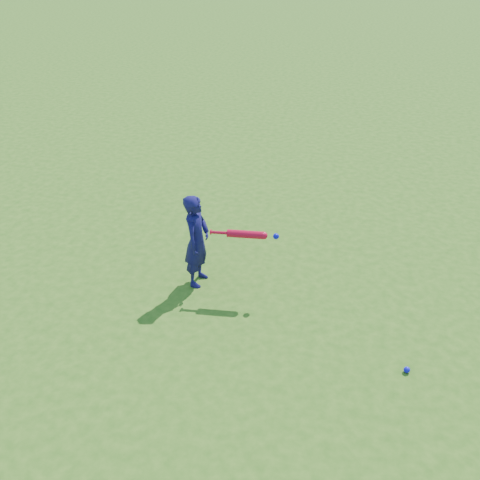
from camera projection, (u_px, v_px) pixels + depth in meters
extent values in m
plane|color=#325F16|center=(232.00, 261.00, 6.80)|extent=(80.00, 80.00, 0.00)
imported|color=#14104E|center=(197.00, 241.00, 6.13)|extent=(0.30, 0.43, 1.14)
sphere|color=#110DE7|center=(407.00, 370.00, 5.14)|extent=(0.06, 0.06, 0.06)
cylinder|color=red|center=(211.00, 232.00, 5.99)|extent=(0.02, 0.06, 0.06)
cylinder|color=red|center=(219.00, 233.00, 5.97)|extent=(0.20, 0.06, 0.04)
cylinder|color=red|center=(245.00, 234.00, 5.94)|extent=(0.42, 0.14, 0.09)
sphere|color=red|center=(264.00, 235.00, 5.92)|extent=(0.09, 0.09, 0.09)
sphere|color=#0C0CD1|center=(276.00, 236.00, 5.91)|extent=(0.07, 0.07, 0.07)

